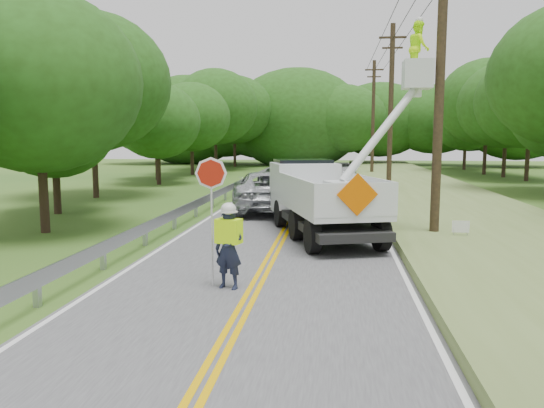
# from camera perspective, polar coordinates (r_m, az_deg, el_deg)

# --- Properties ---
(ground) EXTENTS (140.00, 140.00, 0.00)m
(ground) POSITION_cam_1_polar(r_m,az_deg,el_deg) (9.27, -4.58, -13.99)
(ground) COLOR #274F1A
(ground) RESTS_ON ground
(road) EXTENTS (7.20, 96.00, 0.03)m
(road) POSITION_cam_1_polar(r_m,az_deg,el_deg) (22.78, 2.41, -1.19)
(road) COLOR #464648
(road) RESTS_ON ground
(guardrail) EXTENTS (0.18, 48.00, 0.77)m
(guardrail) POSITION_cam_1_polar(r_m,az_deg,el_deg) (24.23, -6.93, 0.57)
(guardrail) COLOR #9A9EA2
(guardrail) RESTS_ON ground
(utility_poles) EXTENTS (1.60, 43.30, 10.00)m
(utility_poles) POSITION_cam_1_polar(r_m,az_deg,el_deg) (25.76, 14.40, 11.30)
(utility_poles) COLOR black
(utility_poles) RESTS_ON ground
(tall_grass_verge) EXTENTS (7.00, 96.00, 0.30)m
(tall_grass_verge) POSITION_cam_1_polar(r_m,az_deg,el_deg) (23.31, 20.09, -1.09)
(tall_grass_verge) COLOR #5E7135
(tall_grass_verge) RESTS_ON ground
(treeline_left) EXTENTS (10.94, 56.52, 10.30)m
(treeline_left) POSITION_cam_1_polar(r_m,az_deg,el_deg) (40.38, -10.92, 10.45)
(treeline_left) COLOR #332319
(treeline_left) RESTS_ON ground
(treeline_horizon) EXTENTS (55.23, 14.38, 12.46)m
(treeline_horizon) POSITION_cam_1_polar(r_m,az_deg,el_deg) (65.04, 3.28, 9.14)
(treeline_horizon) COLOR #224613
(treeline_horizon) RESTS_ON ground
(flagger) EXTENTS (1.14, 0.59, 2.91)m
(flagger) POSITION_cam_1_polar(r_m,az_deg,el_deg) (11.62, -4.78, -4.19)
(flagger) COLOR #191E33
(flagger) RESTS_ON road
(bucket_truck) EXTENTS (5.60, 7.52, 6.96)m
(bucket_truck) POSITION_cam_1_polar(r_m,az_deg,el_deg) (18.70, 5.38, 1.76)
(bucket_truck) COLOR black
(bucket_truck) RESTS_ON road
(suv_silver) EXTENTS (4.10, 6.90, 1.80)m
(suv_silver) POSITION_cam_1_polar(r_m,az_deg,el_deg) (24.03, -0.72, 1.44)
(suv_silver) COLOR #B2B6BA
(suv_silver) RESTS_ON road
(suv_darkgrey) EXTENTS (3.34, 5.36, 1.45)m
(suv_darkgrey) POSITION_cam_1_polar(r_m,az_deg,el_deg) (33.10, 0.58, 2.74)
(suv_darkgrey) COLOR #313338
(suv_darkgrey) RESTS_ON road
(stop_sign_permanent) EXTENTS (0.36, 0.37, 2.29)m
(stop_sign_permanent) POSITION_cam_1_polar(r_m,az_deg,el_deg) (27.23, -6.64, 3.30)
(stop_sign_permanent) COLOR #9A9EA2
(stop_sign_permanent) RESTS_ON ground
(yard_sign) EXTENTS (0.52, 0.04, 0.76)m
(yard_sign) POSITION_cam_1_polar(r_m,az_deg,el_deg) (17.47, 19.83, -2.43)
(yard_sign) COLOR white
(yard_sign) RESTS_ON ground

